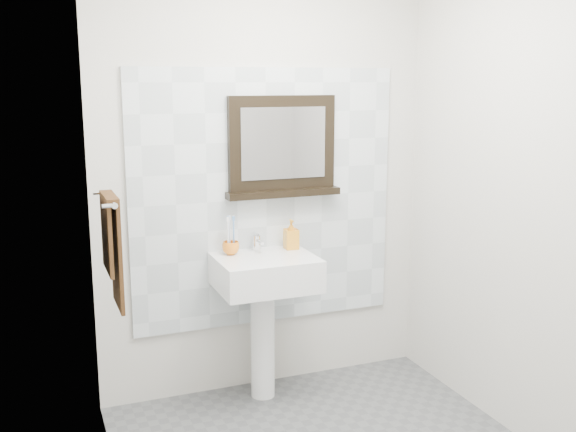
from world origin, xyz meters
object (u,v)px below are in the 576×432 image
object	(u,v)px
toothbrush_cup	(231,248)
soap_dispenser	(291,234)
framed_mirror	(282,149)
pedestal_sink	(265,288)
hand_towel	(112,242)

from	to	relation	value
toothbrush_cup	soap_dispenser	xyz separation A→B (m)	(0.37, -0.00, 0.05)
framed_mirror	pedestal_sink	bearing A→B (deg)	-133.50
hand_towel	pedestal_sink	bearing A→B (deg)	16.48
framed_mirror	soap_dispenser	bearing A→B (deg)	-71.72
pedestal_sink	hand_towel	bearing A→B (deg)	-163.52
pedestal_sink	framed_mirror	world-z (taller)	framed_mirror
soap_dispenser	framed_mirror	size ratio (longest dim) A/B	0.25
toothbrush_cup	soap_dispenser	world-z (taller)	soap_dispenser
hand_towel	framed_mirror	bearing A→B (deg)	23.06
soap_dispenser	framed_mirror	bearing A→B (deg)	112.46
pedestal_sink	framed_mirror	bearing A→B (deg)	46.50
soap_dispenser	pedestal_sink	bearing A→B (deg)	-147.96
pedestal_sink	toothbrush_cup	bearing A→B (deg)	146.59
soap_dispenser	hand_towel	world-z (taller)	hand_towel
framed_mirror	hand_towel	bearing A→B (deg)	-156.94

